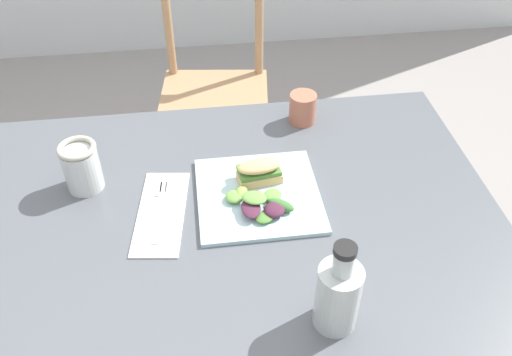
# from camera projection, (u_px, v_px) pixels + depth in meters

# --- Properties ---
(dining_table) EXTENTS (1.20, 0.82, 0.74)m
(dining_table) POSITION_uv_depth(u_px,v_px,m) (223.00, 255.00, 1.25)
(dining_table) COLOR #51565B
(dining_table) RESTS_ON ground
(chair_wooden_far) EXTENTS (0.45, 0.45, 0.87)m
(chair_wooden_far) POSITION_uv_depth(u_px,v_px,m) (215.00, 92.00, 2.06)
(chair_wooden_far) COLOR tan
(chair_wooden_far) RESTS_ON ground
(plate_lunch) EXTENTS (0.27, 0.27, 0.01)m
(plate_lunch) POSITION_uv_depth(u_px,v_px,m) (258.00, 195.00, 1.20)
(plate_lunch) COLOR silver
(plate_lunch) RESTS_ON dining_table
(sandwich_half_front) EXTENTS (0.11, 0.07, 0.06)m
(sandwich_half_front) POSITION_uv_depth(u_px,v_px,m) (259.00, 171.00, 1.21)
(sandwich_half_front) COLOR #DBB270
(sandwich_half_front) RESTS_ON plate_lunch
(salad_mixed_greens) EXTENTS (0.15, 0.13, 0.03)m
(salad_mixed_greens) POSITION_uv_depth(u_px,v_px,m) (260.00, 202.00, 1.15)
(salad_mixed_greens) COLOR #84A84C
(salad_mixed_greens) RESTS_ON plate_lunch
(napkin_folded) EXTENTS (0.13, 0.26, 0.00)m
(napkin_folded) POSITION_uv_depth(u_px,v_px,m) (159.00, 213.00, 1.16)
(napkin_folded) COLOR white
(napkin_folded) RESTS_ON dining_table
(fork_on_napkin) EXTENTS (0.04, 0.19, 0.00)m
(fork_on_napkin) POSITION_uv_depth(u_px,v_px,m) (160.00, 206.00, 1.17)
(fork_on_napkin) COLOR silver
(fork_on_napkin) RESTS_ON napkin_folded
(bottle_cold_brew) EXTENTS (0.08, 0.08, 0.20)m
(bottle_cold_brew) POSITION_uv_depth(u_px,v_px,m) (337.00, 298.00, 0.92)
(bottle_cold_brew) COLOR black
(bottle_cold_brew) RESTS_ON dining_table
(mason_jar_iced_tea) EXTENTS (0.08, 0.08, 0.12)m
(mason_jar_iced_tea) POSITION_uv_depth(u_px,v_px,m) (82.00, 169.00, 1.19)
(mason_jar_iced_tea) COLOR #C67528
(mason_jar_iced_tea) RESTS_ON dining_table
(cup_extra_side) EXTENTS (0.07, 0.07, 0.08)m
(cup_extra_side) POSITION_uv_depth(u_px,v_px,m) (303.00, 108.00, 1.39)
(cup_extra_side) COLOR #B2664C
(cup_extra_side) RESTS_ON dining_table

